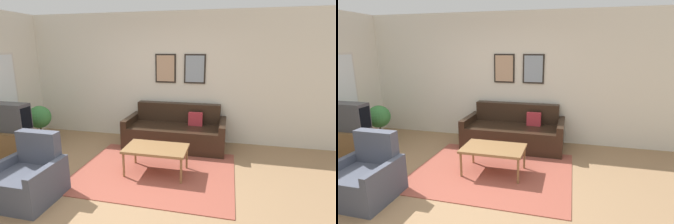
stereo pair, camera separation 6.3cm
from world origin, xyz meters
The scene contains 9 objects.
ground_plane centered at (0.00, 0.00, 0.00)m, with size 16.00×16.00×0.00m, color #997551.
area_rug centered at (0.37, 0.84, 0.01)m, with size 2.51×1.98×0.01m.
wall_back centered at (0.01, 2.54, 1.35)m, with size 8.00×0.09×2.70m.
couch centered at (0.46, 2.07, 0.30)m, with size 1.99×0.90×0.84m.
coffee_table centered at (0.40, 0.81, 0.40)m, with size 0.98×0.60×0.44m.
tv_stand centered at (-2.25, 0.76, 0.27)m, with size 0.70×0.45×0.53m.
tv centered at (-2.25, 0.76, 0.78)m, with size 0.67×0.28×0.50m.
armchair centered at (-1.06, -0.28, 0.28)m, with size 0.78×0.76×0.86m.
potted_plant_by_window centered at (-2.47, 1.73, 0.47)m, with size 0.48×0.48×0.77m.
Camera 1 is at (1.47, -2.93, 1.97)m, focal length 28.00 mm.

